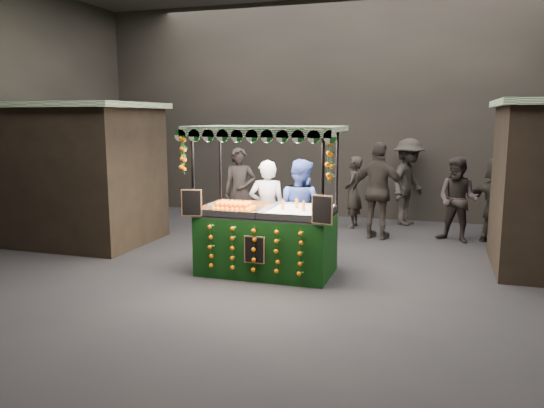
% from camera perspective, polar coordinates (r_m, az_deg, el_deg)
% --- Properties ---
extents(ground, '(12.00, 12.00, 0.00)m').
position_cam_1_polar(ground, '(8.00, 1.36, -7.66)').
color(ground, black).
rests_on(ground, ground).
extents(market_hall, '(12.10, 10.10, 5.05)m').
position_cam_1_polar(market_hall, '(7.73, 1.46, 17.10)').
color(market_hall, black).
rests_on(market_hall, ground).
extents(neighbour_stall_left, '(3.00, 2.20, 2.60)m').
position_cam_1_polar(neighbour_stall_left, '(10.65, -20.42, 3.19)').
color(neighbour_stall_left, black).
rests_on(neighbour_stall_left, ground).
extents(juice_stall, '(2.28, 1.34, 2.21)m').
position_cam_1_polar(juice_stall, '(7.94, -0.57, -2.69)').
color(juice_stall, black).
rests_on(juice_stall, ground).
extents(vendor_grey, '(0.68, 0.53, 1.65)m').
position_cam_1_polar(vendor_grey, '(8.73, -0.52, -0.65)').
color(vendor_grey, gray).
rests_on(vendor_grey, ground).
extents(vendor_blue, '(0.99, 0.89, 1.67)m').
position_cam_1_polar(vendor_blue, '(8.64, 3.06, -0.69)').
color(vendor_blue, navy).
rests_on(vendor_blue, ground).
extents(shopper_0, '(0.73, 0.59, 1.75)m').
position_cam_1_polar(shopper_0, '(10.51, -3.50, 1.30)').
color(shopper_0, '#2C2523').
rests_on(shopper_0, ground).
extents(shopper_1, '(0.96, 0.86, 1.61)m').
position_cam_1_polar(shopper_1, '(10.55, 19.33, 0.45)').
color(shopper_1, black).
rests_on(shopper_1, ground).
extents(shopper_2, '(1.18, 0.72, 1.87)m').
position_cam_1_polar(shopper_2, '(10.39, 11.41, 1.39)').
color(shopper_2, '#292521').
rests_on(shopper_2, ground).
extents(shopper_3, '(1.08, 1.39, 1.89)m').
position_cam_1_polar(shopper_3, '(11.93, 14.42, 2.32)').
color(shopper_3, black).
rests_on(shopper_3, ground).
extents(shopper_4, '(0.90, 0.60, 1.81)m').
position_cam_1_polar(shopper_4, '(11.53, -15.69, 1.84)').
color(shopper_4, '#2C2624').
rests_on(shopper_4, ground).
extents(shopper_5, '(1.44, 1.36, 1.62)m').
position_cam_1_polar(shopper_5, '(10.71, 23.00, 0.38)').
color(shopper_5, '#292621').
rests_on(shopper_5, ground).
extents(shopper_6, '(0.40, 0.58, 1.52)m').
position_cam_1_polar(shopper_6, '(11.42, 8.72, 1.27)').
color(shopper_6, black).
rests_on(shopper_6, ground).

